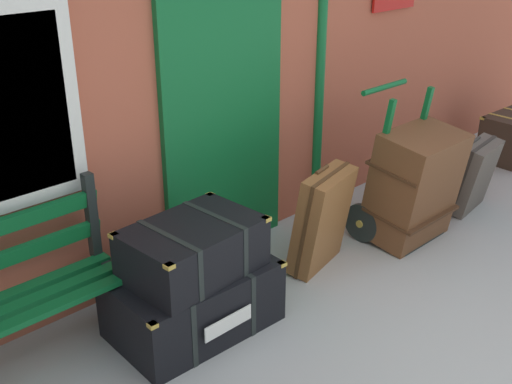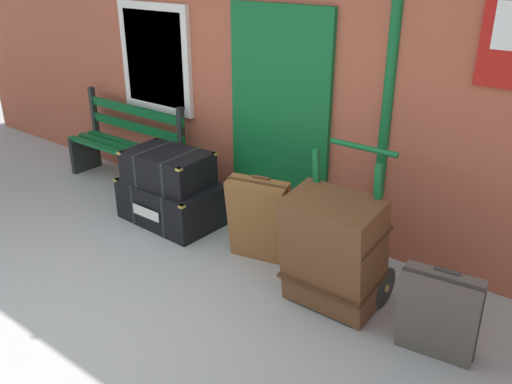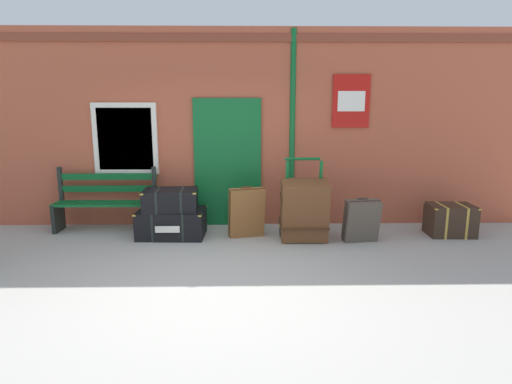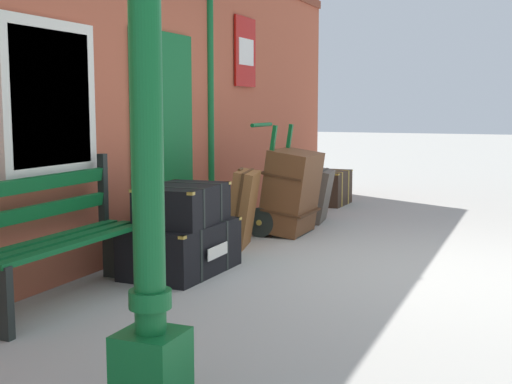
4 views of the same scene
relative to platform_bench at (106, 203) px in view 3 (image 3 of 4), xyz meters
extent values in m
plane|color=#A3A099|center=(1.83, -2.16, -0.44)|extent=(60.00, 60.00, 0.00)
cube|color=#AD5138|center=(1.83, 0.44, 1.16)|extent=(10.40, 0.30, 3.20)
cube|color=brown|center=(1.83, 0.28, 2.58)|extent=(10.40, 0.03, 0.12)
cube|color=#0F5B28|center=(1.95, 0.27, 0.61)|extent=(1.10, 0.05, 2.10)
cube|color=#093718|center=(1.95, 0.25, 0.61)|extent=(0.06, 0.02, 2.10)
cube|color=silver|center=(0.30, 0.27, 1.01)|extent=(1.04, 0.06, 1.16)
cube|color=silver|center=(0.30, 0.25, 1.01)|extent=(0.88, 0.02, 1.00)
cylinder|color=#0F5B28|center=(3.02, 0.29, 1.16)|extent=(0.09, 0.09, 3.14)
cube|color=#B7140F|center=(3.96, 0.27, 1.61)|extent=(0.60, 0.02, 0.84)
cube|color=white|center=(3.96, 0.25, 1.61)|extent=(0.44, 0.01, 0.32)
cube|color=#0F5B28|center=(0.00, -0.20, 0.01)|extent=(1.60, 0.09, 0.04)
cube|color=#0F5B28|center=(0.00, -0.06, 0.01)|extent=(1.60, 0.09, 0.04)
cube|color=#0F5B28|center=(0.00, 0.08, 0.01)|extent=(1.60, 0.09, 0.04)
cube|color=#0F5B28|center=(0.00, 0.14, 0.21)|extent=(1.60, 0.05, 0.10)
cube|color=#0F5B28|center=(0.00, 0.14, 0.41)|extent=(1.60, 0.05, 0.10)
cube|color=black|center=(-0.76, -0.06, -0.22)|extent=(0.06, 0.40, 0.45)
cube|color=black|center=(-0.76, 0.14, 0.29)|extent=(0.06, 0.06, 0.56)
cube|color=black|center=(0.76, -0.06, -0.22)|extent=(0.06, 0.40, 0.45)
cube|color=black|center=(0.76, 0.14, 0.29)|extent=(0.06, 0.06, 0.56)
cube|color=black|center=(1.11, -0.38, -0.23)|extent=(1.02, 0.68, 0.42)
cube|color=black|center=(0.89, -0.37, -0.23)|extent=(0.06, 0.65, 0.43)
cube|color=black|center=(1.34, -0.39, -0.23)|extent=(0.06, 0.65, 0.43)
cube|color=#B79338|center=(0.62, -0.66, -0.04)|extent=(0.05, 0.05, 0.02)
cube|color=#B79338|center=(1.58, -0.69, -0.04)|extent=(0.05, 0.05, 0.02)
cube|color=#B79338|center=(0.64, -0.06, -0.04)|extent=(0.05, 0.05, 0.02)
cube|color=#B79338|center=(1.60, -0.09, -0.04)|extent=(0.05, 0.05, 0.02)
cube|color=silver|center=(1.11, -0.72, -0.23)|extent=(0.36, 0.01, 0.10)
cube|color=black|center=(1.11, -0.40, 0.14)|extent=(0.83, 0.58, 0.32)
cube|color=black|center=(0.93, -0.41, 0.14)|extent=(0.07, 0.55, 0.33)
cube|color=black|center=(1.29, -0.39, 0.14)|extent=(0.07, 0.55, 0.33)
cube|color=#B79338|center=(0.75, -0.67, 0.28)|extent=(0.05, 0.05, 0.02)
cube|color=#B79338|center=(1.51, -0.63, 0.28)|extent=(0.05, 0.05, 0.02)
cube|color=#B79338|center=(0.72, -0.17, 0.28)|extent=(0.05, 0.05, 0.02)
cube|color=#B79338|center=(1.48, -0.13, 0.28)|extent=(0.05, 0.05, 0.02)
cube|color=black|center=(3.12, -0.66, -0.43)|extent=(0.56, 0.28, 0.03)
cube|color=#0F5B28|center=(2.87, -0.46, 0.15)|extent=(0.04, 0.21, 1.19)
cube|color=#0F5B28|center=(3.37, -0.46, 0.15)|extent=(0.04, 0.21, 1.19)
cylinder|color=#0F5B28|center=(3.12, -0.29, 0.74)|extent=(0.54, 0.04, 0.04)
cylinder|color=black|center=(2.80, -0.40, -0.28)|extent=(0.04, 0.32, 0.32)
cylinder|color=#B79338|center=(2.80, -0.40, -0.28)|extent=(0.07, 0.06, 0.06)
cylinder|color=black|center=(3.44, -0.40, -0.28)|extent=(0.04, 0.32, 0.32)
cylinder|color=#B79338|center=(3.44, -0.40, -0.28)|extent=(0.07, 0.06, 0.06)
cube|color=brown|center=(3.12, -0.64, 0.02)|extent=(0.68, 0.56, 0.93)
cube|color=#432715|center=(3.12, -0.64, -0.18)|extent=(0.70, 0.46, 0.09)
cube|color=#432715|center=(3.12, -0.64, 0.22)|extent=(0.70, 0.46, 0.09)
cube|color=brown|center=(2.27, -0.43, -0.06)|extent=(0.59, 0.42, 0.77)
cylinder|color=#4F3018|center=(2.27, -0.41, 0.33)|extent=(0.16, 0.06, 0.03)
cube|color=#482C16|center=(2.27, -0.43, -0.06)|extent=(0.56, 0.27, 0.76)
cube|color=#51473D|center=(3.96, -0.70, -0.12)|extent=(0.54, 0.37, 0.65)
cylinder|color=#302A24|center=(3.96, -0.68, 0.20)|extent=(0.16, 0.05, 0.03)
cube|color=#2C2721|center=(3.96, -0.70, -0.12)|extent=(0.53, 0.21, 0.63)
cube|color=#332319|center=(5.43, -0.39, -0.20)|extent=(0.70, 0.50, 0.48)
cube|color=#B79338|center=(5.28, -0.38, -0.20)|extent=(0.05, 0.49, 0.49)
cube|color=#B79338|center=(5.59, -0.39, -0.20)|extent=(0.05, 0.49, 0.49)
cube|color=#B79338|center=(5.11, -0.60, 0.02)|extent=(0.05, 0.05, 0.02)
cube|color=#B79338|center=(5.75, -0.62, 0.02)|extent=(0.05, 0.05, 0.02)
cube|color=#B79338|center=(5.12, -0.16, 0.02)|extent=(0.05, 0.05, 0.02)
cube|color=#B79338|center=(5.76, -0.18, 0.02)|extent=(0.05, 0.05, 0.02)
camera|label=1|loc=(-0.89, -3.05, 2.00)|focal=44.05mm
camera|label=2|loc=(4.79, -3.72, 2.05)|focal=37.72mm
camera|label=3|loc=(2.29, -6.84, 1.58)|focal=30.41mm
camera|label=4|loc=(-3.82, -3.11, 0.95)|focal=47.71mm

